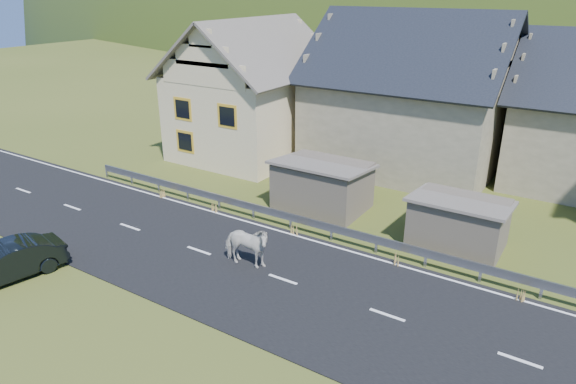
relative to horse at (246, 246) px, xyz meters
The scene contains 11 objects.
ground 1.89m from the horse, ahead, with size 160.00×160.00×0.00m, color #384515.
road 1.89m from the horse, ahead, with size 60.00×7.00×0.04m, color black.
lane_markings 1.87m from the horse, ahead, with size 60.00×6.60×0.01m, color silver.
guardrail 4.00m from the horse, 65.19° to the left, with size 28.10×0.09×0.75m.
shed_left 6.45m from the horse, 92.92° to the left, with size 4.30×3.30×2.40m, color #675B4E.
shed_right 8.56m from the horse, 43.87° to the left, with size 3.80×2.90×2.20m, color #675B4E.
house_cream 14.96m from the horse, 124.93° to the left, with size 7.80×9.80×8.30m.
house_stone_a 15.41m from the horse, 87.42° to the left, with size 10.80×9.80×8.90m.
conifer_patch 122.29m from the horse, 115.88° to the left, with size 76.00×50.00×28.00m, color black.
horse is the anchor object (origin of this frame).
car 8.60m from the horse, 141.91° to the right, with size 1.40×4.03×1.33m, color black.
Camera 1 is at (8.72, -13.34, 9.89)m, focal length 32.00 mm.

